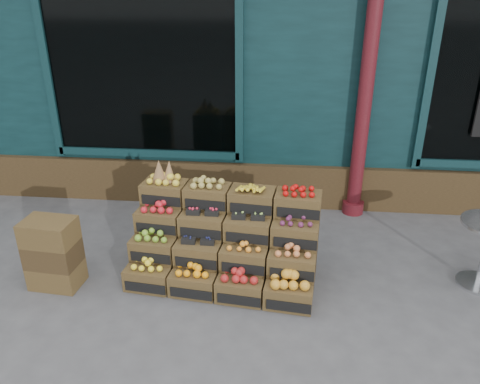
{
  "coord_description": "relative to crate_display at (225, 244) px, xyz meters",
  "views": [
    {
      "loc": [
        0.24,
        -3.73,
        2.89
      ],
      "look_at": [
        -0.2,
        0.7,
        0.85
      ],
      "focal_mm": 35.0,
      "sensor_mm": 36.0,
      "label": 1
    }
  ],
  "objects": [
    {
      "name": "shopkeeper",
      "position": [
        -0.85,
        2.28,
        0.72
      ],
      "size": [
        0.93,
        0.79,
        2.17
      ],
      "primitive_type": "imported",
      "rotation": [
        0.0,
        0.0,
        2.73
      ],
      "color": "#144624",
      "rests_on": "ground"
    },
    {
      "name": "crate_display",
      "position": [
        0.0,
        0.0,
        0.0
      ],
      "size": [
        1.97,
        1.11,
        1.18
      ],
      "rotation": [
        0.0,
        0.0,
        -0.11
      ],
      "color": "#4A381D",
      "rests_on": "ground"
    },
    {
      "name": "spare_crates",
      "position": [
        -1.7,
        -0.37,
        0.01
      ],
      "size": [
        0.52,
        0.38,
        0.74
      ],
      "rotation": [
        0.0,
        0.0,
        -0.08
      ],
      "color": "#4A381D",
      "rests_on": "ground"
    },
    {
      "name": "shop_facade",
      "position": [
        0.33,
        4.66,
        2.03
      ],
      "size": [
        12.0,
        6.24,
        4.8
      ],
      "color": "black",
      "rests_on": "ground"
    },
    {
      "name": "ground",
      "position": [
        0.33,
        -0.45,
        -0.36
      ],
      "size": [
        60.0,
        60.0,
        0.0
      ],
      "primitive_type": "plane",
      "color": "#47474A",
      "rests_on": "ground"
    }
  ]
}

